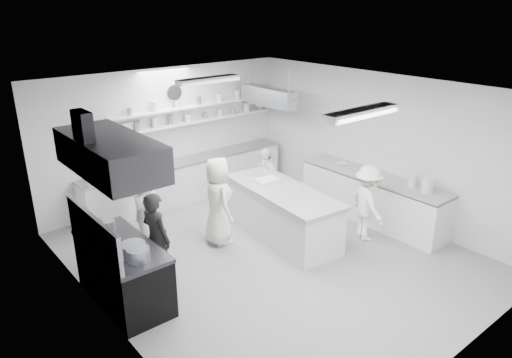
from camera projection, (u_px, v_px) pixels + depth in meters
floor at (270, 255)px, 8.58m from camera, size 6.00×7.00×0.02m
ceiling at (272, 89)px, 7.51m from camera, size 6.00×7.00×0.02m
wall_back at (168, 136)px, 10.57m from camera, size 6.00×0.04×3.00m
wall_front at (467, 259)px, 5.52m from camera, size 6.00×0.04×3.00m
wall_left at (101, 228)px, 6.26m from camera, size 0.04×7.00×3.00m
wall_right at (379, 146)px, 9.83m from camera, size 0.04×7.00×3.00m
stove at (124, 274)px, 7.15m from camera, size 0.80×1.80×0.90m
exhaust_hood at (110, 154)px, 6.48m from camera, size 0.85×2.00×0.50m
back_counter at (189, 179)px, 10.90m from camera, size 5.00×0.60×0.92m
shelf_lower at (197, 121)px, 10.80m from camera, size 4.20×0.26×0.04m
shelf_upper at (196, 106)px, 10.68m from camera, size 4.20×0.26×0.04m
pass_through_window at (113, 149)px, 9.80m from camera, size 1.30×0.04×1.00m
wall_clock at (174, 92)px, 10.32m from camera, size 0.32×0.05×0.32m
right_counter at (372, 198)px, 9.84m from camera, size 0.74×3.30×0.94m
pot_rack at (268, 96)px, 10.68m from camera, size 0.30×1.60×0.40m
light_fixture_front at (361, 113)px, 6.23m from camera, size 1.30×0.25×0.10m
light_fixture_rear at (208, 80)px, 8.83m from camera, size 1.30×0.25×0.10m
prep_island at (282, 214)px, 9.11m from camera, size 1.19×2.62×0.94m
stove_pot at (133, 251)px, 6.63m from camera, size 0.36×0.36×0.24m
cook_stove at (156, 239)px, 7.49m from camera, size 0.47×0.63×1.57m
cook_back at (140, 193)px, 9.04m from camera, size 0.89×0.72×1.74m
cook_island_left at (218, 201)px, 8.76m from camera, size 0.70×0.92×1.69m
cook_island_right at (266, 180)px, 10.17m from camera, size 0.35×0.83×1.42m
cook_right at (368, 203)px, 8.92m from camera, size 0.88×1.10×1.49m
bowl_island_a at (266, 178)px, 9.52m from camera, size 0.26×0.26×0.06m
bowl_island_b at (293, 187)px, 9.08m from camera, size 0.25×0.25×0.06m
bowl_right at (341, 165)px, 10.30m from camera, size 0.28×0.28×0.06m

